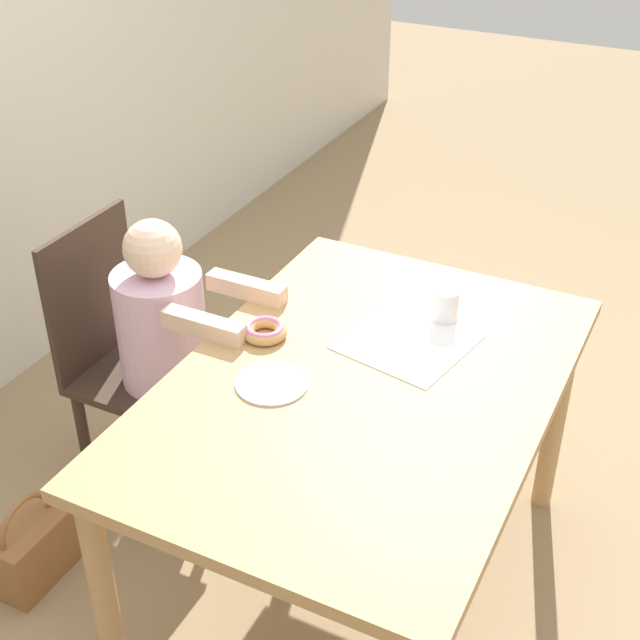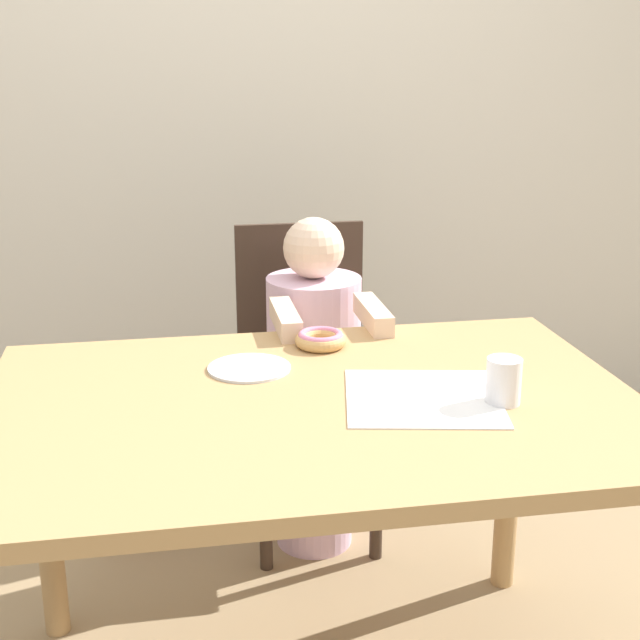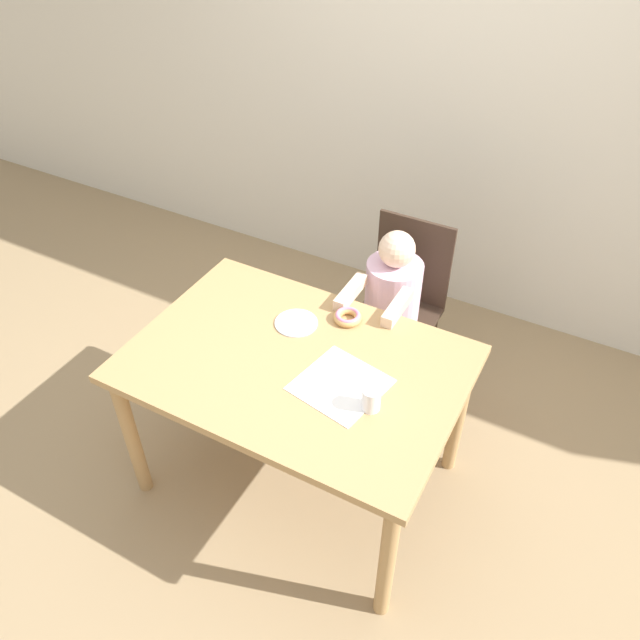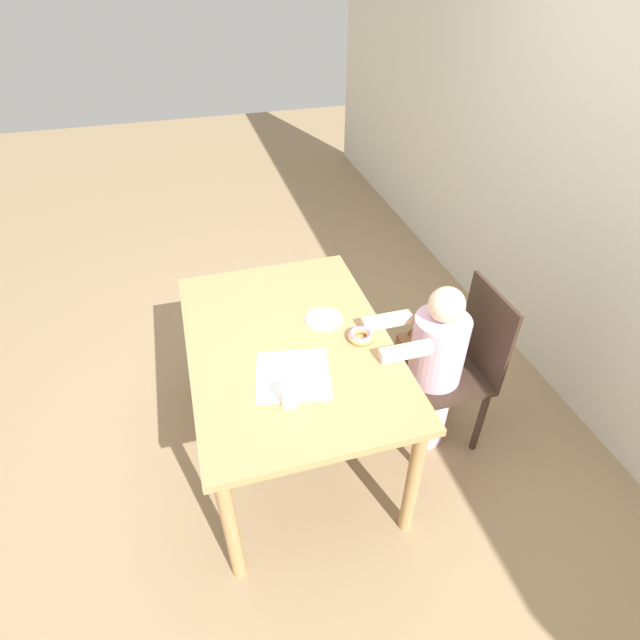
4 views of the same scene
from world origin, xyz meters
name	(u,v)px [view 2 (image 2 of 4)]	position (x,y,z in m)	size (l,w,h in m)	color
wall_back	(234,87)	(0.00, 1.62, 1.25)	(8.00, 0.05, 2.50)	silver
dining_table	(314,442)	(0.00, 0.00, 0.64)	(1.28, 0.88, 0.73)	tan
chair	(307,380)	(0.12, 0.80, 0.46)	(0.38, 0.41, 0.90)	#38281E
child_figure	(314,389)	(0.12, 0.68, 0.48)	(0.27, 0.47, 0.96)	silver
donut	(321,339)	(0.07, 0.31, 0.75)	(0.12, 0.12, 0.04)	tan
napkin	(423,398)	(0.21, -0.03, 0.73)	(0.35, 0.35, 0.00)	white
handbag	(143,496)	(-0.37, 0.85, 0.11)	(0.24, 0.14, 0.29)	brown
cup	(504,381)	(0.35, -0.08, 0.77)	(0.07, 0.07, 0.09)	white
plate	(249,368)	(-0.11, 0.19, 0.73)	(0.18, 0.18, 0.01)	silver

